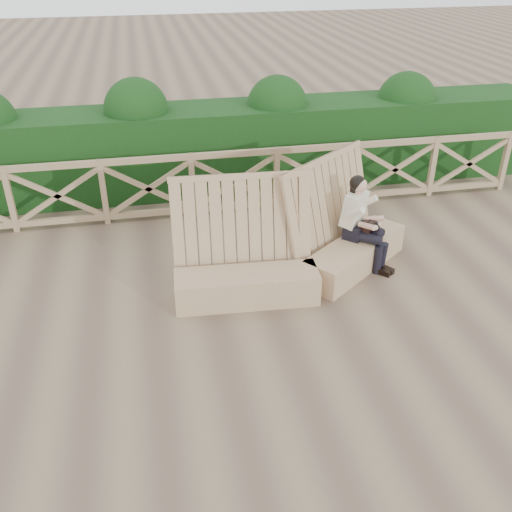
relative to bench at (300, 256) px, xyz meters
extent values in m
plane|color=brown|center=(-0.50, -1.16, -0.39)|extent=(60.00, 60.00, 0.00)
cube|color=#9F835A|center=(-0.80, -0.33, -0.18)|extent=(1.88, 0.62, 0.41)
cube|color=#9F835A|center=(-0.79, -0.06, 0.40)|extent=(1.87, 0.55, 1.53)
cube|color=#9F835A|center=(0.85, 0.18, -0.18)|extent=(1.77, 1.53, 0.41)
cube|color=#9F835A|center=(0.69, 0.39, 0.40)|extent=(1.73, 1.48, 1.53)
cube|color=black|center=(0.89, 0.33, 0.13)|extent=(0.42, 0.42, 0.21)
cube|color=beige|center=(0.86, 0.36, 0.46)|extent=(0.47, 0.47, 0.50)
sphere|color=tan|center=(0.89, 0.33, 0.82)|extent=(0.29, 0.29, 0.20)
sphere|color=black|center=(0.87, 0.35, 0.84)|extent=(0.31, 0.31, 0.22)
cylinder|color=black|center=(0.98, 0.13, 0.11)|extent=(0.42, 0.41, 0.14)
cylinder|color=black|center=(1.07, 0.25, 0.18)|extent=(0.42, 0.41, 0.16)
cylinder|color=black|center=(1.12, -0.03, -0.18)|extent=(0.16, 0.16, 0.41)
cylinder|color=black|center=(1.22, 0.04, -0.18)|extent=(0.16, 0.16, 0.41)
cube|color=black|center=(1.18, -0.09, -0.35)|extent=(0.23, 0.22, 0.08)
cube|color=black|center=(1.27, -0.03, -0.35)|extent=(0.23, 0.22, 0.08)
cube|color=black|center=(1.03, 0.22, 0.23)|extent=(0.27, 0.27, 0.16)
cube|color=black|center=(1.13, 0.10, 0.29)|extent=(0.11, 0.11, 0.12)
cube|color=#9B805A|center=(-0.50, 2.34, 0.66)|extent=(10.10, 0.07, 0.10)
cube|color=#9B805A|center=(-0.50, 2.34, -0.27)|extent=(10.10, 0.07, 0.10)
cube|color=black|center=(-0.50, 3.54, 0.36)|extent=(12.00, 1.20, 1.50)
camera|label=1|loc=(-1.92, -6.44, 3.85)|focal=40.00mm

